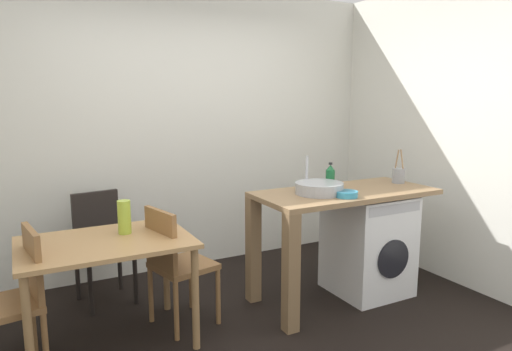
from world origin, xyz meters
TOP-DOWN VIEW (x-y plane):
  - ground_plane at (0.00, 0.00)m, footprint 5.46×5.46m
  - wall_back at (0.00, 1.75)m, footprint 4.60×0.10m
  - wall_counter_side at (2.15, 0.00)m, footprint 0.10×3.80m
  - dining_table at (-0.89, 0.51)m, footprint 1.10×0.76m
  - chair_person_seat at (-1.44, 0.42)m, footprint 0.45×0.45m
  - chair_opposite at (-0.41, 0.54)m, footprint 0.48×0.48m
  - chair_spare_by_wall at (-0.80, 1.28)m, footprint 0.45×0.45m
  - kitchen_counter at (0.79, 0.37)m, footprint 1.50×0.68m
  - washing_machine at (1.26, 0.37)m, footprint 0.60×0.61m
  - sink_basin at (0.73, 0.37)m, footprint 0.38×0.38m
  - tap at (0.73, 0.55)m, footprint 0.02×0.02m
  - bottle_tall_green at (0.93, 0.49)m, footprint 0.08×0.08m
  - mixing_bowl at (0.85, 0.17)m, footprint 0.17×0.17m
  - utensil_crock at (1.63, 0.42)m, footprint 0.11×0.11m
  - vase at (-0.74, 0.61)m, footprint 0.09×0.09m
  - scissors at (0.95, 0.27)m, footprint 0.15×0.06m

SIDE VIEW (x-z plane):
  - ground_plane at x=0.00m, z-range 0.00..0.00m
  - washing_machine at x=1.26m, z-range 0.00..0.86m
  - chair_person_seat at x=-1.44m, z-range 0.06..0.96m
  - chair_opposite at x=-0.41m, z-range 0.06..0.96m
  - chair_spare_by_wall at x=-0.80m, z-range 0.06..0.96m
  - dining_table at x=-0.89m, z-range 0.27..1.01m
  - kitchen_counter at x=0.79m, z-range 0.30..1.22m
  - vase at x=-0.74m, z-range 0.74..0.97m
  - scissors at x=0.95m, z-range 0.92..0.93m
  - mixing_bowl at x=0.85m, z-range 0.92..0.97m
  - sink_basin at x=0.73m, z-range 0.92..1.01m
  - utensil_crock at x=1.63m, z-range 0.84..1.14m
  - bottle_tall_green at x=0.93m, z-range 0.91..1.13m
  - tap at x=0.73m, z-range 0.92..1.20m
  - wall_back at x=0.00m, z-range 0.00..2.70m
  - wall_counter_side at x=2.15m, z-range 0.00..2.70m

